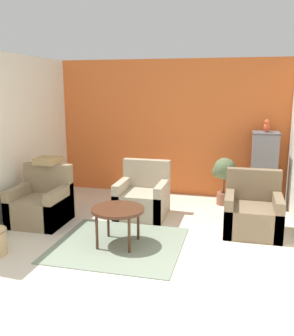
{
  "coord_description": "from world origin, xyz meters",
  "views": [
    {
      "loc": [
        1.25,
        -3.29,
        2.03
      ],
      "look_at": [
        0.0,
        1.79,
        0.88
      ],
      "focal_mm": 40.0,
      "sensor_mm": 36.0,
      "label": 1
    }
  ],
  "objects_px": {
    "coffee_table": "(118,212)",
    "potted_plant": "(224,174)",
    "birdcage": "(264,170)",
    "armchair_middle": "(143,198)",
    "parrot": "(267,126)",
    "armchair_left": "(41,205)",
    "armchair_right": "(253,213)"
  },
  "relations": [
    {
      "from": "armchair_right",
      "to": "armchair_middle",
      "type": "xyz_separation_m",
      "value": [
        -1.68,
        0.32,
        0.0
      ]
    },
    {
      "from": "coffee_table",
      "to": "birdcage",
      "type": "distance_m",
      "value": 2.89
    },
    {
      "from": "parrot",
      "to": "potted_plant",
      "type": "bearing_deg",
      "value": -171.23
    },
    {
      "from": "coffee_table",
      "to": "potted_plant",
      "type": "distance_m",
      "value": 2.42
    },
    {
      "from": "potted_plant",
      "to": "armchair_left",
      "type": "bearing_deg",
      "value": -149.33
    },
    {
      "from": "birdcage",
      "to": "potted_plant",
      "type": "bearing_deg",
      "value": -171.39
    },
    {
      "from": "armchair_middle",
      "to": "birdcage",
      "type": "height_order",
      "value": "birdcage"
    },
    {
      "from": "armchair_right",
      "to": "parrot",
      "type": "xyz_separation_m",
      "value": [
        0.2,
        1.3,
        1.1
      ]
    },
    {
      "from": "armchair_right",
      "to": "armchair_left",
      "type": "bearing_deg",
      "value": -173.22
    },
    {
      "from": "armchair_left",
      "to": "potted_plant",
      "type": "height_order",
      "value": "armchair_left"
    },
    {
      "from": "armchair_right",
      "to": "armchair_middle",
      "type": "bearing_deg",
      "value": 169.22
    },
    {
      "from": "armchair_right",
      "to": "potted_plant",
      "type": "relative_size",
      "value": 1.04
    },
    {
      "from": "coffee_table",
      "to": "armchair_middle",
      "type": "relative_size",
      "value": 0.79
    },
    {
      "from": "coffee_table",
      "to": "armchair_middle",
      "type": "height_order",
      "value": "armchair_middle"
    },
    {
      "from": "armchair_middle",
      "to": "parrot",
      "type": "bearing_deg",
      "value": 27.41
    },
    {
      "from": "birdcage",
      "to": "potted_plant",
      "type": "height_order",
      "value": "birdcage"
    },
    {
      "from": "armchair_right",
      "to": "potted_plant",
      "type": "distance_m",
      "value": 1.31
    },
    {
      "from": "birdcage",
      "to": "potted_plant",
      "type": "relative_size",
      "value": 1.54
    },
    {
      "from": "coffee_table",
      "to": "armchair_middle",
      "type": "bearing_deg",
      "value": 89.21
    },
    {
      "from": "coffee_table",
      "to": "armchair_left",
      "type": "bearing_deg",
      "value": 159.65
    },
    {
      "from": "birdcage",
      "to": "potted_plant",
      "type": "xyz_separation_m",
      "value": [
        -0.65,
        -0.1,
        -0.08
      ]
    },
    {
      "from": "armchair_right",
      "to": "birdcage",
      "type": "bearing_deg",
      "value": 81.28
    },
    {
      "from": "armchair_right",
      "to": "armchair_middle",
      "type": "height_order",
      "value": "same"
    },
    {
      "from": "armchair_right",
      "to": "potted_plant",
      "type": "bearing_deg",
      "value": 110.79
    },
    {
      "from": "birdcage",
      "to": "parrot",
      "type": "xyz_separation_m",
      "value": [
        0.0,
        0.0,
        0.75
      ]
    },
    {
      "from": "parrot",
      "to": "birdcage",
      "type": "bearing_deg",
      "value": -90.0
    },
    {
      "from": "armchair_middle",
      "to": "birdcage",
      "type": "relative_size",
      "value": 0.67
    },
    {
      "from": "armchair_left",
      "to": "parrot",
      "type": "distance_m",
      "value": 3.84
    },
    {
      "from": "armchair_left",
      "to": "potted_plant",
      "type": "distance_m",
      "value": 3.07
    },
    {
      "from": "armchair_left",
      "to": "birdcage",
      "type": "relative_size",
      "value": 0.67
    },
    {
      "from": "armchair_left",
      "to": "potted_plant",
      "type": "bearing_deg",
      "value": 30.67
    },
    {
      "from": "birdcage",
      "to": "parrot",
      "type": "distance_m",
      "value": 0.75
    }
  ]
}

